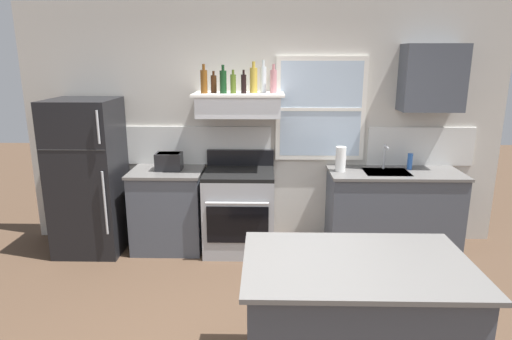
# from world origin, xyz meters

# --- Properties ---
(back_wall) EXTENTS (5.40, 0.11, 2.70)m
(back_wall) POSITION_xyz_m (0.03, 2.23, 1.35)
(back_wall) COLOR beige
(back_wall) RESTS_ON ground_plane
(refrigerator) EXTENTS (0.70, 0.72, 1.69)m
(refrigerator) POSITION_xyz_m (-1.90, 1.84, 0.84)
(refrigerator) COLOR black
(refrigerator) RESTS_ON ground_plane
(counter_left_of_stove) EXTENTS (0.79, 0.63, 0.91)m
(counter_left_of_stove) POSITION_xyz_m (-1.05, 1.90, 0.46)
(counter_left_of_stove) COLOR #474C56
(counter_left_of_stove) RESTS_ON ground_plane
(toaster) EXTENTS (0.30, 0.20, 0.19)m
(toaster) POSITION_xyz_m (-1.02, 1.91, 1.01)
(toaster) COLOR black
(toaster) RESTS_ON counter_left_of_stove
(stove_range) EXTENTS (0.76, 0.69, 1.09)m
(stove_range) POSITION_xyz_m (-0.25, 1.86, 0.46)
(stove_range) COLOR #9EA0A5
(stove_range) RESTS_ON ground_plane
(range_hood_shelf) EXTENTS (0.96, 0.52, 0.24)m
(range_hood_shelf) POSITION_xyz_m (-0.25, 1.96, 1.62)
(range_hood_shelf) COLOR silver
(bottle_amber_wine) EXTENTS (0.07, 0.07, 0.30)m
(bottle_amber_wine) POSITION_xyz_m (-0.61, 1.91, 1.87)
(bottle_amber_wine) COLOR brown
(bottle_amber_wine) RESTS_ON range_hood_shelf
(bottle_brown_stout) EXTENTS (0.06, 0.06, 0.23)m
(bottle_brown_stout) POSITION_xyz_m (-0.51, 1.97, 1.84)
(bottle_brown_stout) COLOR #381E0F
(bottle_brown_stout) RESTS_ON range_hood_shelf
(bottle_dark_green_wine) EXTENTS (0.07, 0.07, 0.29)m
(bottle_dark_green_wine) POSITION_xyz_m (-0.41, 1.91, 1.87)
(bottle_dark_green_wine) COLOR #143819
(bottle_dark_green_wine) RESTS_ON range_hood_shelf
(bottle_olive_oil_square) EXTENTS (0.06, 0.06, 0.24)m
(bottle_olive_oil_square) POSITION_xyz_m (-0.30, 1.92, 1.85)
(bottle_olive_oil_square) COLOR #4C601E
(bottle_olive_oil_square) RESTS_ON range_hood_shelf
(bottle_balsamic_dark) EXTENTS (0.06, 0.06, 0.24)m
(bottle_balsamic_dark) POSITION_xyz_m (-0.19, 1.91, 1.85)
(bottle_balsamic_dark) COLOR black
(bottle_balsamic_dark) RESTS_ON range_hood_shelf
(bottle_champagne_gold_foil) EXTENTS (0.08, 0.08, 0.33)m
(bottle_champagne_gold_foil) POSITION_xyz_m (-0.09, 1.99, 1.88)
(bottle_champagne_gold_foil) COLOR #B29333
(bottle_champagne_gold_foil) RESTS_ON range_hood_shelf
(bottle_clear_tall) EXTENTS (0.06, 0.06, 0.34)m
(bottle_clear_tall) POSITION_xyz_m (0.01, 1.99, 1.89)
(bottle_clear_tall) COLOR silver
(bottle_clear_tall) RESTS_ON range_hood_shelf
(bottle_rose_pink) EXTENTS (0.07, 0.07, 0.30)m
(bottle_rose_pink) POSITION_xyz_m (0.12, 1.93, 1.87)
(bottle_rose_pink) COLOR #C67F84
(bottle_rose_pink) RESTS_ON range_hood_shelf
(counter_right_with_sink) EXTENTS (1.43, 0.63, 0.91)m
(counter_right_with_sink) POSITION_xyz_m (1.45, 1.90, 0.46)
(counter_right_with_sink) COLOR #474C56
(counter_right_with_sink) RESTS_ON ground_plane
(sink_faucet) EXTENTS (0.03, 0.17, 0.28)m
(sink_faucet) POSITION_xyz_m (1.35, 2.00, 1.08)
(sink_faucet) COLOR silver
(sink_faucet) RESTS_ON counter_right_with_sink
(paper_towel_roll) EXTENTS (0.11, 0.11, 0.27)m
(paper_towel_roll) POSITION_xyz_m (0.85, 1.90, 1.04)
(paper_towel_roll) COLOR white
(paper_towel_roll) RESTS_ON counter_right_with_sink
(dish_soap_bottle) EXTENTS (0.06, 0.06, 0.18)m
(dish_soap_bottle) POSITION_xyz_m (1.63, 2.00, 1.00)
(dish_soap_bottle) COLOR blue
(dish_soap_bottle) RESTS_ON counter_right_with_sink
(kitchen_island) EXTENTS (1.40, 0.90, 0.91)m
(kitchen_island) POSITION_xyz_m (0.60, -0.28, 0.46)
(kitchen_island) COLOR #474C56
(kitchen_island) RESTS_ON ground_plane
(upper_cabinet_right) EXTENTS (0.64, 0.32, 0.70)m
(upper_cabinet_right) POSITION_xyz_m (1.80, 2.04, 1.90)
(upper_cabinet_right) COLOR #474C56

